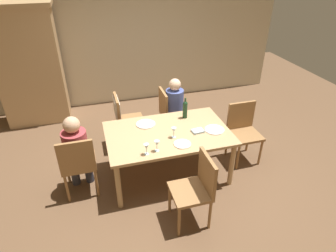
{
  "coord_description": "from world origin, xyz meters",
  "views": [
    {
      "loc": [
        -0.94,
        -3.25,
        2.86
      ],
      "look_at": [
        0.0,
        0.0,
        0.82
      ],
      "focal_mm": 30.95,
      "sensor_mm": 36.0,
      "label": 1
    }
  ],
  "objects_px": {
    "chair_near": "(197,186)",
    "wine_glass_centre": "(157,144)",
    "dinner_plate_guest_right": "(182,144)",
    "person_man_bearded": "(76,149)",
    "dinner_plate_host": "(215,130)",
    "chair_far_right": "(170,111)",
    "chair_left_end": "(78,162)",
    "wine_bottle_tall_green": "(185,109)",
    "chair_far_left": "(122,115)",
    "dinner_plate_guest_left": "(146,124)",
    "chair_right_end": "(243,128)",
    "dining_table": "(168,137)",
    "wine_glass_near_left": "(146,147)",
    "wine_glass_near_right": "(174,130)",
    "armoire_cabinet": "(29,66)",
    "person_woman_host": "(176,105)"
  },
  "relations": [
    {
      "from": "chair_near",
      "to": "wine_glass_centre",
      "type": "distance_m",
      "value": 0.7
    },
    {
      "from": "dinner_plate_guest_right",
      "to": "wine_glass_centre",
      "type": "bearing_deg",
      "value": -172.96
    },
    {
      "from": "person_man_bearded",
      "to": "dinner_plate_host",
      "type": "relative_size",
      "value": 4.22
    },
    {
      "from": "chair_far_right",
      "to": "dinner_plate_host",
      "type": "height_order",
      "value": "chair_far_right"
    },
    {
      "from": "chair_left_end",
      "to": "wine_bottle_tall_green",
      "type": "bearing_deg",
      "value": 14.7
    },
    {
      "from": "chair_left_end",
      "to": "chair_far_left",
      "type": "relative_size",
      "value": 1.0
    },
    {
      "from": "dinner_plate_guest_left",
      "to": "chair_far_left",
      "type": "bearing_deg",
      "value": 112.2
    },
    {
      "from": "chair_far_right",
      "to": "dinner_plate_guest_left",
      "type": "height_order",
      "value": "chair_far_right"
    },
    {
      "from": "chair_right_end",
      "to": "chair_left_end",
      "type": "bearing_deg",
      "value": 4.05
    },
    {
      "from": "dining_table",
      "to": "chair_far_left",
      "type": "relative_size",
      "value": 1.85
    },
    {
      "from": "wine_glass_near_left",
      "to": "wine_glass_near_right",
      "type": "distance_m",
      "value": 0.51
    },
    {
      "from": "chair_right_end",
      "to": "chair_near",
      "type": "relative_size",
      "value": 1.0
    },
    {
      "from": "chair_left_end",
      "to": "chair_far_left",
      "type": "distance_m",
      "value": 1.24
    },
    {
      "from": "chair_right_end",
      "to": "dinner_plate_host",
      "type": "distance_m",
      "value": 0.66
    },
    {
      "from": "chair_far_right",
      "to": "wine_glass_near_right",
      "type": "xyz_separation_m",
      "value": [
        -0.26,
        -1.06,
        0.3
      ]
    },
    {
      "from": "armoire_cabinet",
      "to": "dining_table",
      "type": "distance_m",
      "value": 3.04
    },
    {
      "from": "armoire_cabinet",
      "to": "chair_far_left",
      "type": "height_order",
      "value": "armoire_cabinet"
    },
    {
      "from": "chair_right_end",
      "to": "person_woman_host",
      "type": "relative_size",
      "value": 0.83
    },
    {
      "from": "chair_near",
      "to": "dinner_plate_host",
      "type": "relative_size",
      "value": 3.37
    },
    {
      "from": "wine_bottle_tall_green",
      "to": "armoire_cabinet",
      "type": "bearing_deg",
      "value": 139.68
    },
    {
      "from": "person_woman_host",
      "to": "wine_glass_centre",
      "type": "relative_size",
      "value": 7.47
    },
    {
      "from": "chair_left_end",
      "to": "chair_right_end",
      "type": "relative_size",
      "value": 1.0
    },
    {
      "from": "person_woman_host",
      "to": "dining_table",
      "type": "bearing_deg",
      "value": -23.94
    },
    {
      "from": "chair_far_left",
      "to": "chair_far_right",
      "type": "bearing_deg",
      "value": 90.0
    },
    {
      "from": "person_woman_host",
      "to": "wine_bottle_tall_green",
      "type": "distance_m",
      "value": 0.63
    },
    {
      "from": "dining_table",
      "to": "chair_near",
      "type": "height_order",
      "value": "chair_near"
    },
    {
      "from": "dinner_plate_host",
      "to": "dinner_plate_guest_right",
      "type": "xyz_separation_m",
      "value": [
        -0.54,
        -0.21,
        0.0
      ]
    },
    {
      "from": "person_man_bearded",
      "to": "wine_bottle_tall_green",
      "type": "bearing_deg",
      "value": 10.82
    },
    {
      "from": "dining_table",
      "to": "chair_near",
      "type": "distance_m",
      "value": 0.93
    },
    {
      "from": "armoire_cabinet",
      "to": "chair_right_end",
      "type": "distance_m",
      "value": 3.91
    },
    {
      "from": "chair_right_end",
      "to": "wine_glass_near_left",
      "type": "height_order",
      "value": "chair_right_end"
    },
    {
      "from": "person_woman_host",
      "to": "chair_near",
      "type": "bearing_deg",
      "value": -9.91
    },
    {
      "from": "chair_left_end",
      "to": "wine_glass_centre",
      "type": "distance_m",
      "value": 1.06
    },
    {
      "from": "chair_far_left",
      "to": "wine_bottle_tall_green",
      "type": "relative_size",
      "value": 2.87
    },
    {
      "from": "chair_far_left",
      "to": "wine_bottle_tall_green",
      "type": "height_order",
      "value": "wine_bottle_tall_green"
    },
    {
      "from": "chair_near",
      "to": "dinner_plate_host",
      "type": "xyz_separation_m",
      "value": [
        0.55,
        0.79,
        0.2
      ]
    },
    {
      "from": "chair_right_end",
      "to": "dinner_plate_guest_right",
      "type": "bearing_deg",
      "value": 20.5
    },
    {
      "from": "dining_table",
      "to": "chair_left_end",
      "type": "bearing_deg",
      "value": -175.95
    },
    {
      "from": "wine_bottle_tall_green",
      "to": "dinner_plate_guest_right",
      "type": "relative_size",
      "value": 1.44
    },
    {
      "from": "person_man_bearded",
      "to": "dinner_plate_guest_right",
      "type": "height_order",
      "value": "person_man_bearded"
    },
    {
      "from": "dinner_plate_host",
      "to": "dining_table",
      "type": "bearing_deg",
      "value": 168.84
    },
    {
      "from": "person_man_bearded",
      "to": "dinner_plate_host",
      "type": "height_order",
      "value": "person_man_bearded"
    },
    {
      "from": "dining_table",
      "to": "dinner_plate_guest_right",
      "type": "bearing_deg",
      "value": -73.97
    },
    {
      "from": "chair_right_end",
      "to": "dinner_plate_host",
      "type": "height_order",
      "value": "chair_right_end"
    },
    {
      "from": "chair_right_end",
      "to": "wine_glass_centre",
      "type": "xyz_separation_m",
      "value": [
        -1.48,
        -0.47,
        0.3
      ]
    },
    {
      "from": "dinner_plate_guest_left",
      "to": "wine_glass_near_right",
      "type": "bearing_deg",
      "value": -56.17
    },
    {
      "from": "person_woman_host",
      "to": "dinner_plate_guest_right",
      "type": "distance_m",
      "value": 1.3
    },
    {
      "from": "chair_right_end",
      "to": "dinner_plate_guest_left",
      "type": "bearing_deg",
      "value": -7.88
    },
    {
      "from": "wine_glass_centre",
      "to": "dinner_plate_host",
      "type": "relative_size",
      "value": 0.55
    },
    {
      "from": "wine_bottle_tall_green",
      "to": "chair_near",
      "type": "bearing_deg",
      "value": -102.25
    }
  ]
}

